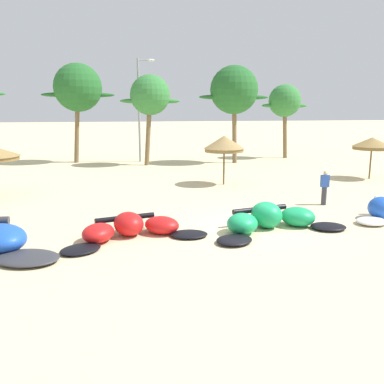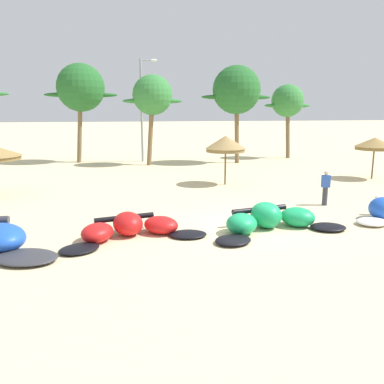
% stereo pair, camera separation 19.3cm
% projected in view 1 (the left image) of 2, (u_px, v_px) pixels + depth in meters
% --- Properties ---
extents(ground_plane, '(260.00, 260.00, 0.00)m').
position_uv_depth(ground_plane, '(250.00, 226.00, 15.72)').
color(ground_plane, beige).
extents(kite_left, '(5.20, 3.06, 0.83)m').
position_uv_depth(kite_left, '(131.00, 228.00, 14.27)').
color(kite_left, black).
rests_on(kite_left, ground).
extents(kite_left_of_center, '(5.49, 3.15, 0.98)m').
position_uv_depth(kite_left_of_center, '(271.00, 220.00, 15.18)').
color(kite_left_of_center, black).
rests_on(kite_left_of_center, ground).
extents(beach_umbrella_middle, '(2.38, 2.38, 2.89)m').
position_uv_depth(beach_umbrella_middle, '(224.00, 144.00, 23.83)').
color(beach_umbrella_middle, brown).
rests_on(beach_umbrella_middle, ground).
extents(beach_umbrella_near_palms, '(2.43, 2.43, 2.65)m').
position_uv_depth(beach_umbrella_near_palms, '(372.00, 143.00, 25.88)').
color(beach_umbrella_near_palms, brown).
rests_on(beach_umbrella_near_palms, ground).
extents(person_near_kites, '(0.36, 0.24, 1.62)m').
position_uv_depth(person_near_kites, '(324.00, 188.00, 19.00)').
color(person_near_kites, '#383842').
rests_on(person_near_kites, ground).
extents(palm_left, '(5.80, 3.87, 8.03)m').
position_uv_depth(palm_left, '(78.00, 88.00, 33.03)').
color(palm_left, brown).
rests_on(palm_left, ground).
extents(palm_left_of_gap, '(4.65, 3.10, 7.01)m').
position_uv_depth(palm_left_of_gap, '(150.00, 96.00, 31.64)').
color(palm_left_of_gap, brown).
rests_on(palm_left_of_gap, ground).
extents(palm_center_left, '(5.79, 3.86, 7.83)m').
position_uv_depth(palm_center_left, '(234.00, 90.00, 32.81)').
color(palm_center_left, brown).
rests_on(palm_center_left, ground).
extents(palm_center_right, '(4.30, 2.86, 6.55)m').
position_uv_depth(palm_center_right, '(285.00, 102.00, 36.38)').
color(palm_center_right, brown).
rests_on(palm_center_right, ground).
extents(lamppost_west_center, '(1.46, 0.24, 8.45)m').
position_uv_depth(lamppost_west_center, '(140.00, 105.00, 33.90)').
color(lamppost_west_center, gray).
rests_on(lamppost_west_center, ground).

